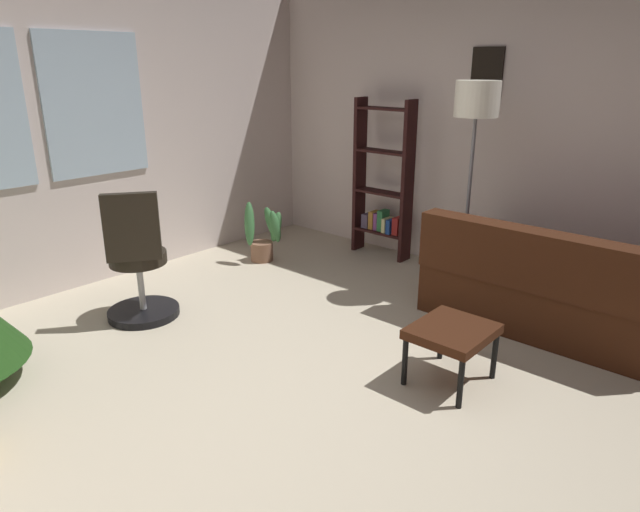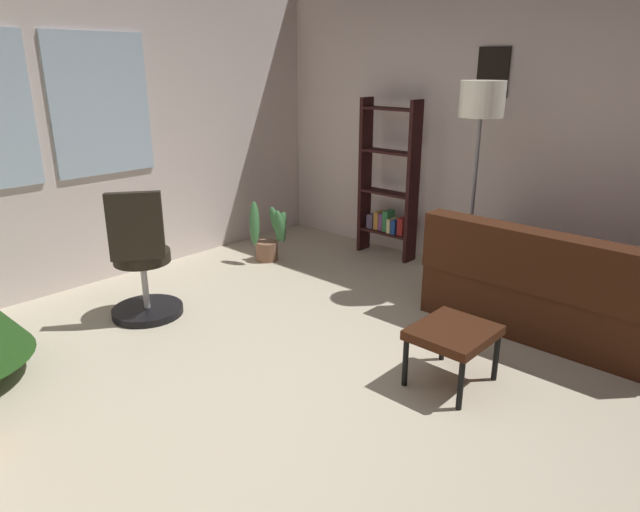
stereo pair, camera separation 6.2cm
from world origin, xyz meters
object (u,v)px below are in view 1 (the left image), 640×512
(bookshelf, at_px, (383,188))
(floor_lamp, at_px, (476,116))
(office_chair, at_px, (138,270))
(couch, at_px, (570,290))
(footstool, at_px, (452,334))
(potted_plant, at_px, (265,236))

(bookshelf, relative_size, floor_lamp, 0.89)
(office_chair, bearing_deg, floor_lamp, -37.05)
(couch, distance_m, footstool, 1.35)
(office_chair, bearing_deg, bookshelf, -10.57)
(potted_plant, bearing_deg, bookshelf, -39.02)
(couch, height_order, footstool, couch)
(bookshelf, bearing_deg, couch, -102.02)
(potted_plant, bearing_deg, couch, -79.92)
(bookshelf, bearing_deg, office_chair, 169.43)
(footstool, distance_m, office_chair, 2.42)
(couch, bearing_deg, floor_lamp, 86.90)
(office_chair, bearing_deg, couch, -50.48)
(floor_lamp, bearing_deg, bookshelf, 71.19)
(couch, distance_m, potted_plant, 2.90)
(potted_plant, bearing_deg, floor_lamp, -73.85)
(office_chair, bearing_deg, footstool, -70.98)
(bookshelf, xyz_separation_m, potted_plant, (-0.95, 0.77, -0.45))
(couch, relative_size, footstool, 3.62)
(footstool, xyz_separation_m, potted_plant, (0.81, 2.58, -0.07))
(couch, height_order, office_chair, office_chair)
(footstool, height_order, floor_lamp, floor_lamp)
(footstool, distance_m, bookshelf, 2.56)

